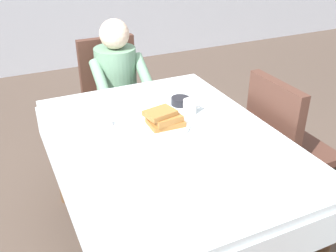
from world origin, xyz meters
The scene contains 14 objects.
ground_plane centered at (0.00, 0.00, 0.00)m, with size 14.00×14.00×0.00m, color brown.
dining_table_main centered at (0.00, 0.00, 0.65)m, with size 1.12×1.52×0.74m.
chair_diner centered at (0.06, 1.17, 0.53)m, with size 0.44×0.45×0.93m.
diner_person centered at (0.06, 1.01, 0.67)m, with size 0.40×0.43×1.12m.
chair_right_side centered at (0.77, 0.00, 0.53)m, with size 0.45×0.44×0.93m.
plate_breakfast centered at (0.02, 0.11, 0.75)m, with size 0.28×0.28×0.02m, color white.
breakfast_stack centered at (0.02, 0.11, 0.80)m, with size 0.21×0.15×0.09m.
cup_coffee centered at (0.23, 0.20, 0.78)m, with size 0.11×0.08×0.08m.
bowl_butter centered at (0.23, 0.33, 0.76)m, with size 0.11×0.11×0.04m, color black.
syrup_pitcher centered at (-0.25, 0.26, 0.78)m, with size 0.08×0.08×0.07m.
fork_left_of_plate centered at (-0.17, 0.09, 0.74)m, with size 0.18×0.01×0.01m, color silver.
knife_right_of_plate centered at (0.21, 0.09, 0.74)m, with size 0.20×0.01×0.01m, color silver.
spoon_near_edge centered at (-0.02, -0.22, 0.74)m, with size 0.15×0.01×0.01m, color silver.
napkin_folded centered at (-0.29, -0.01, 0.74)m, with size 0.17×0.12×0.01m, color white.
Camera 1 is at (-0.74, -1.57, 1.75)m, focal length 41.88 mm.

